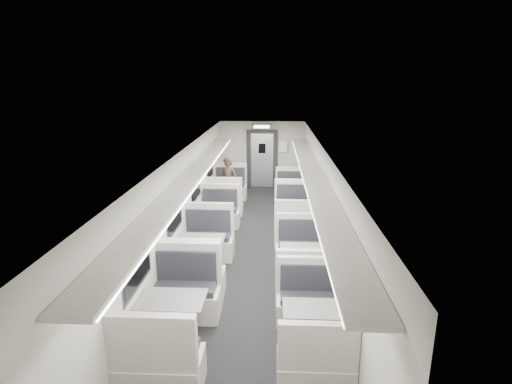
# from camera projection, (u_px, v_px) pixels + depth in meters

# --- Properties ---
(room) EXTENTS (3.24, 12.24, 2.64)m
(room) POSITION_uv_depth(u_px,v_px,m) (253.00, 205.00, 8.70)
(room) COLOR black
(room) RESTS_ON ground
(booth_left_a) EXTENTS (1.07, 2.16, 1.16)m
(booth_left_a) POSITION_uv_depth(u_px,v_px,m) (228.00, 194.00, 12.47)
(booth_left_a) COLOR silver
(booth_left_a) RESTS_ON room
(booth_left_b) EXTENTS (1.04, 2.12, 1.13)m
(booth_left_b) POSITION_uv_depth(u_px,v_px,m) (216.00, 223.00, 9.97)
(booth_left_b) COLOR silver
(booth_left_b) RESTS_ON room
(booth_left_c) EXTENTS (1.11, 2.25, 1.21)m
(booth_left_c) POSITION_uv_depth(u_px,v_px,m) (201.00, 256.00, 8.04)
(booth_left_c) COLOR silver
(booth_left_c) RESTS_ON room
(booth_left_d) EXTENTS (1.13, 2.30, 1.23)m
(booth_left_d) POSITION_uv_depth(u_px,v_px,m) (174.00, 323.00, 5.83)
(booth_left_d) COLOR silver
(booth_left_d) RESTS_ON room
(booth_right_a) EXTENTS (1.01, 2.05, 1.10)m
(booth_right_a) POSITION_uv_depth(u_px,v_px,m) (292.00, 197.00, 12.19)
(booth_right_a) COLOR silver
(booth_right_a) RESTS_ON room
(booth_right_b) EXTENTS (1.07, 2.17, 1.16)m
(booth_right_b) POSITION_uv_depth(u_px,v_px,m) (295.00, 217.00, 10.34)
(booth_right_b) COLOR silver
(booth_right_b) RESTS_ON room
(booth_right_c) EXTENTS (1.01, 2.06, 1.10)m
(booth_right_c) POSITION_uv_depth(u_px,v_px,m) (302.00, 264.00, 7.75)
(booth_right_c) COLOR silver
(booth_right_c) RESTS_ON room
(booth_right_d) EXTENTS (0.98, 1.99, 1.06)m
(booth_right_d) POSITION_uv_depth(u_px,v_px,m) (311.00, 328.00, 5.78)
(booth_right_d) COLOR silver
(booth_right_d) RESTS_ON room
(passenger) EXTENTS (0.68, 0.58, 1.60)m
(passenger) POSITION_uv_depth(u_px,v_px,m) (228.00, 183.00, 12.11)
(passenger) COLOR black
(passenger) RESTS_ON room
(window_a) EXTENTS (0.02, 1.18, 0.84)m
(window_a) POSITION_uv_depth(u_px,v_px,m) (210.00, 165.00, 12.00)
(window_a) COLOR black
(window_a) RESTS_ON room
(window_b) EXTENTS (0.02, 1.18, 0.84)m
(window_b) POSITION_uv_depth(u_px,v_px,m) (196.00, 183.00, 9.88)
(window_b) COLOR black
(window_b) RESTS_ON room
(window_c) EXTENTS (0.02, 1.18, 0.84)m
(window_c) POSITION_uv_depth(u_px,v_px,m) (175.00, 212.00, 7.77)
(window_c) COLOR black
(window_c) RESTS_ON room
(window_d) EXTENTS (0.02, 1.18, 0.84)m
(window_d) POSITION_uv_depth(u_px,v_px,m) (137.00, 261.00, 5.65)
(window_d) COLOR black
(window_d) RESTS_ON room
(luggage_rack_left) EXTENTS (0.46, 10.40, 0.09)m
(luggage_rack_left) POSITION_uv_depth(u_px,v_px,m) (193.00, 175.00, 8.28)
(luggage_rack_left) COLOR silver
(luggage_rack_left) RESTS_ON room
(luggage_rack_right) EXTENTS (0.46, 10.40, 0.09)m
(luggage_rack_right) POSITION_uv_depth(u_px,v_px,m) (313.00, 177.00, 8.16)
(luggage_rack_right) COLOR silver
(luggage_rack_right) RESTS_ON room
(vestibule_door) EXTENTS (1.10, 0.13, 2.10)m
(vestibule_door) POSITION_uv_depth(u_px,v_px,m) (262.00, 159.00, 14.45)
(vestibule_door) COLOR black
(vestibule_door) RESTS_ON room
(exit_sign) EXTENTS (0.62, 0.12, 0.16)m
(exit_sign) POSITION_uv_depth(u_px,v_px,m) (262.00, 126.00, 13.64)
(exit_sign) COLOR black
(exit_sign) RESTS_ON room
(wall_notice) EXTENTS (0.32, 0.02, 0.40)m
(wall_notice) POSITION_uv_depth(u_px,v_px,m) (283.00, 147.00, 14.28)
(wall_notice) COLOR white
(wall_notice) RESTS_ON room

